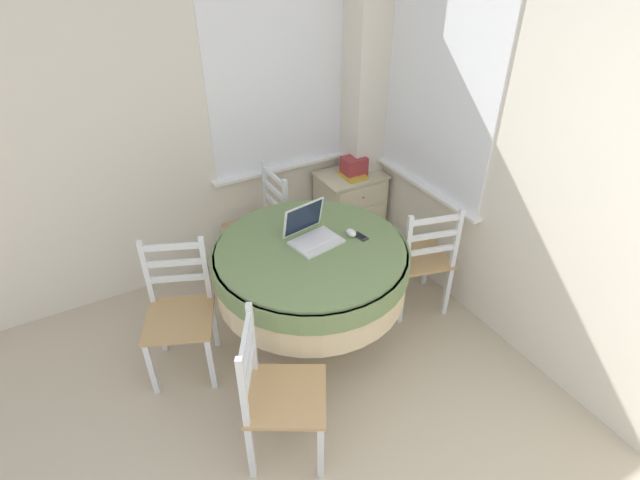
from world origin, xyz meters
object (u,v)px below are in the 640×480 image
corner_cabinet (350,208)px  book_on_cabinet (353,175)px  computer_mouse (351,233)px  dining_chair_near_right_window (420,259)px  dining_chair_near_back_window (261,227)px  dining_chair_camera_near (277,394)px  laptop (312,233)px  storage_box (354,166)px  round_dining_table (311,266)px  cell_phone (360,236)px  dining_chair_left_flank (180,313)px

corner_cabinet → book_on_cabinet: size_ratio=3.12×
computer_mouse → dining_chair_near_right_window: 0.67m
dining_chair_near_back_window → dining_chair_near_right_window: bearing=-48.6°
dining_chair_near_right_window → dining_chair_camera_near: bearing=-157.6°
laptop → storage_box: 1.18m
round_dining_table → computer_mouse: size_ratio=14.68×
round_dining_table → dining_chair_near_back_window: dining_chair_near_back_window is taller
storage_box → cell_phone: bearing=-120.3°
dining_chair_left_flank → computer_mouse: bearing=-10.6°
laptop → corner_cabinet: size_ratio=0.51×
dining_chair_near_back_window → corner_cabinet: 0.87m
laptop → dining_chair_camera_near: (-0.60, -0.73, -0.39)m
dining_chair_near_right_window → dining_chair_left_flank: size_ratio=1.00×
laptop → cell_phone: (0.29, -0.12, -0.04)m
dining_chair_camera_near → corner_cabinet: bearing=47.7°
cell_phone → round_dining_table: bearing=170.8°
corner_cabinet → dining_chair_left_flank: bearing=-157.2°
cell_phone → corner_cabinet: (0.54, 0.97, -0.45)m
round_dining_table → corner_cabinet: size_ratio=1.87×
cell_phone → book_on_cabinet: (0.53, 0.92, -0.10)m
computer_mouse → dining_chair_near_right_window: bearing=-7.4°
computer_mouse → book_on_cabinet: 1.05m
dining_chair_left_flank → round_dining_table: bearing=-13.6°
dining_chair_camera_near → dining_chair_left_flank: same height
dining_chair_left_flank → corner_cabinet: (1.70, 0.71, -0.10)m
dining_chair_near_back_window → corner_cabinet: (0.86, 0.06, -0.10)m
dining_chair_near_right_window → dining_chair_left_flank: (-1.67, 0.28, 0.00)m
dining_chair_camera_near → storage_box: 2.14m
computer_mouse → dining_chair_left_flank: size_ratio=0.09×
computer_mouse → storage_box: size_ratio=0.45×
dining_chair_near_right_window → computer_mouse: bearing=172.6°
dining_chair_near_back_window → dining_chair_near_right_window: size_ratio=1.00×
corner_cabinet → dining_chair_near_back_window: bearing=-176.3°
round_dining_table → storage_box: bearing=45.2°
computer_mouse → dining_chair_camera_near: bearing=-142.5°
dining_chair_near_back_window → cell_phone: bearing=-70.8°
computer_mouse → corner_cabinet: size_ratio=0.13×
computer_mouse → corner_cabinet: 1.19m
round_dining_table → computer_mouse: (0.29, -0.01, 0.17)m
book_on_cabinet → computer_mouse: bearing=-123.2°
dining_chair_near_back_window → round_dining_table: bearing=-91.0°
round_dining_table → computer_mouse: bearing=-2.1°
dining_chair_near_back_window → book_on_cabinet: bearing=0.7°
cell_phone → dining_chair_camera_near: 1.13m
dining_chair_near_right_window → storage_box: (0.04, 0.98, 0.31)m
laptop → dining_chair_near_back_window: size_ratio=0.38×
computer_mouse → storage_box: 1.09m
corner_cabinet → book_on_cabinet: (-0.01, -0.05, 0.34)m
computer_mouse → storage_box: storage_box is taller
cell_phone → dining_chair_near_back_window: size_ratio=0.12×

